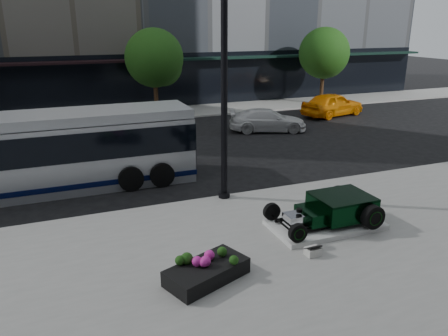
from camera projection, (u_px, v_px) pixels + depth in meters
name	position (u px, v px, depth m)	size (l,w,h in m)	color
ground	(207.00, 180.00, 17.72)	(120.00, 120.00, 0.00)	black
sidewalk_far	(139.00, 115.00, 30.06)	(70.00, 4.00, 0.12)	gray
street_trees	(156.00, 60.00, 28.47)	(29.80, 3.80, 5.70)	black
display_plinth	(325.00, 224.00, 13.40)	(3.40, 1.80, 0.15)	silver
hot_rod	(336.00, 208.00, 13.35)	(3.22, 2.00, 0.81)	black
info_plaque	(313.00, 251.00, 11.74)	(0.41, 0.32, 0.31)	silver
lamppost	(224.00, 101.00, 14.60)	(0.41, 0.41, 7.52)	black
flower_planter	(207.00, 271.00, 10.59)	(2.24, 1.67, 0.65)	black
transit_bus	(31.00, 153.00, 16.14)	(12.12, 2.88, 2.92)	#AEB2B8
white_sedan	(268.00, 120.00, 25.59)	(1.82, 4.48, 1.30)	silver
yellow_taxi	(333.00, 104.00, 29.72)	(1.89, 4.71, 1.60)	orange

